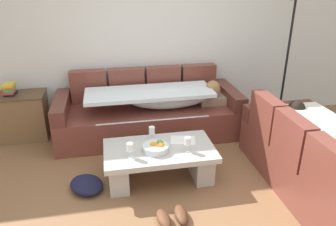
{
  "coord_description": "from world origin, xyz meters",
  "views": [
    {
      "loc": [
        -0.59,
        -2.52,
        2.14
      ],
      "look_at": [
        0.1,
        1.06,
        0.55
      ],
      "focal_mm": 34.69,
      "sensor_mm": 36.0,
      "label": 1
    }
  ],
  "objects_px": {
    "coffee_table": "(160,159)",
    "floor_lamp": "(286,53)",
    "wine_glass_near_left": "(130,148)",
    "wine_glass_far_back": "(152,131)",
    "side_cabinet": "(20,116)",
    "couch_along_wall": "(152,112)",
    "couch_near_window": "(319,162)",
    "crumpled_garment": "(87,185)",
    "fruit_bowl": "(156,147)",
    "wine_glass_near_right": "(188,142)",
    "pair_of_shoes": "(172,217)",
    "book_stack_on_cabinet": "(9,89)",
    "open_magazine": "(183,140)"
  },
  "relations": [
    {
      "from": "wine_glass_far_back",
      "to": "side_cabinet",
      "type": "height_order",
      "value": "side_cabinet"
    },
    {
      "from": "couch_near_window",
      "to": "side_cabinet",
      "type": "height_order",
      "value": "couch_near_window"
    },
    {
      "from": "wine_glass_near_left",
      "to": "fruit_bowl",
      "type": "bearing_deg",
      "value": 17.59
    },
    {
      "from": "couch_near_window",
      "to": "crumpled_garment",
      "type": "distance_m",
      "value": 2.45
    },
    {
      "from": "couch_near_window",
      "to": "wine_glass_near_right",
      "type": "xyz_separation_m",
      "value": [
        -1.3,
        0.4,
        0.16
      ]
    },
    {
      "from": "couch_near_window",
      "to": "couch_along_wall",
      "type": "bearing_deg",
      "value": 42.88
    },
    {
      "from": "wine_glass_near_left",
      "to": "wine_glass_near_right",
      "type": "xyz_separation_m",
      "value": [
        0.61,
        0.01,
        0.0
      ]
    },
    {
      "from": "wine_glass_near_right",
      "to": "crumpled_garment",
      "type": "xyz_separation_m",
      "value": [
        -1.09,
        0.05,
        -0.44
      ]
    },
    {
      "from": "book_stack_on_cabinet",
      "to": "coffee_table",
      "type": "bearing_deg",
      "value": -36.69
    },
    {
      "from": "couch_along_wall",
      "to": "crumpled_garment",
      "type": "height_order",
      "value": "couch_along_wall"
    },
    {
      "from": "floor_lamp",
      "to": "crumpled_garment",
      "type": "bearing_deg",
      "value": -159.21
    },
    {
      "from": "wine_glass_far_back",
      "to": "book_stack_on_cabinet",
      "type": "height_order",
      "value": "book_stack_on_cabinet"
    },
    {
      "from": "couch_near_window",
      "to": "fruit_bowl",
      "type": "distance_m",
      "value": 1.7
    },
    {
      "from": "wine_glass_near_right",
      "to": "wine_glass_far_back",
      "type": "height_order",
      "value": "same"
    },
    {
      "from": "coffee_table",
      "to": "floor_lamp",
      "type": "bearing_deg",
      "value": 26.61
    },
    {
      "from": "couch_near_window",
      "to": "floor_lamp",
      "type": "height_order",
      "value": "floor_lamp"
    },
    {
      "from": "wine_glass_near_left",
      "to": "couch_along_wall",
      "type": "bearing_deg",
      "value": 71.83
    },
    {
      "from": "wine_glass_far_back",
      "to": "wine_glass_near_right",
      "type": "bearing_deg",
      "value": -43.81
    },
    {
      "from": "fruit_bowl",
      "to": "floor_lamp",
      "type": "distance_m",
      "value": 2.33
    },
    {
      "from": "couch_along_wall",
      "to": "couch_near_window",
      "type": "distance_m",
      "value": 2.21
    },
    {
      "from": "crumpled_garment",
      "to": "fruit_bowl",
      "type": "bearing_deg",
      "value": 1.85
    },
    {
      "from": "open_magazine",
      "to": "book_stack_on_cabinet",
      "type": "distance_m",
      "value": 2.43
    },
    {
      "from": "fruit_bowl",
      "to": "crumpled_garment",
      "type": "height_order",
      "value": "fruit_bowl"
    },
    {
      "from": "wine_glass_near_right",
      "to": "crumpled_garment",
      "type": "relative_size",
      "value": 0.42
    },
    {
      "from": "couch_along_wall",
      "to": "pair_of_shoes",
      "type": "height_order",
      "value": "couch_along_wall"
    },
    {
      "from": "coffee_table",
      "to": "crumpled_garment",
      "type": "distance_m",
      "value": 0.82
    },
    {
      "from": "fruit_bowl",
      "to": "wine_glass_near_left",
      "type": "distance_m",
      "value": 0.31
    },
    {
      "from": "book_stack_on_cabinet",
      "to": "crumpled_garment",
      "type": "distance_m",
      "value": 1.83
    },
    {
      "from": "couch_near_window",
      "to": "wine_glass_near_left",
      "type": "relative_size",
      "value": 12.25
    },
    {
      "from": "wine_glass_near_left",
      "to": "floor_lamp",
      "type": "bearing_deg",
      "value": 26.03
    },
    {
      "from": "open_magazine",
      "to": "wine_glass_far_back",
      "type": "bearing_deg",
      "value": 179.22
    },
    {
      "from": "wine_glass_far_back",
      "to": "floor_lamp",
      "type": "height_order",
      "value": "floor_lamp"
    },
    {
      "from": "couch_along_wall",
      "to": "wine_glass_near_left",
      "type": "distance_m",
      "value": 1.32
    },
    {
      "from": "wine_glass_near_left",
      "to": "coffee_table",
      "type": "bearing_deg",
      "value": 22.53
    },
    {
      "from": "wine_glass_near_right",
      "to": "pair_of_shoes",
      "type": "height_order",
      "value": "wine_glass_near_right"
    },
    {
      "from": "couch_near_window",
      "to": "side_cabinet",
      "type": "relative_size",
      "value": 2.82
    },
    {
      "from": "pair_of_shoes",
      "to": "book_stack_on_cabinet",
      "type": "bearing_deg",
      "value": 131.14
    },
    {
      "from": "open_magazine",
      "to": "book_stack_on_cabinet",
      "type": "bearing_deg",
      "value": 162.78
    },
    {
      "from": "wine_glass_near_left",
      "to": "wine_glass_near_right",
      "type": "bearing_deg",
      "value": 1.39
    },
    {
      "from": "wine_glass_far_back",
      "to": "crumpled_garment",
      "type": "height_order",
      "value": "wine_glass_far_back"
    },
    {
      "from": "wine_glass_far_back",
      "to": "floor_lamp",
      "type": "bearing_deg",
      "value": 21.15
    },
    {
      "from": "coffee_table",
      "to": "crumpled_garment",
      "type": "xyz_separation_m",
      "value": [
        -0.8,
        -0.07,
        -0.18
      ]
    },
    {
      "from": "book_stack_on_cabinet",
      "to": "wine_glass_far_back",
      "type": "bearing_deg",
      "value": -33.09
    },
    {
      "from": "coffee_table",
      "to": "pair_of_shoes",
      "type": "bearing_deg",
      "value": -90.09
    },
    {
      "from": "coffee_table",
      "to": "wine_glass_far_back",
      "type": "height_order",
      "value": "wine_glass_far_back"
    },
    {
      "from": "open_magazine",
      "to": "crumpled_garment",
      "type": "distance_m",
      "value": 1.15
    },
    {
      "from": "side_cabinet",
      "to": "crumpled_garment",
      "type": "distance_m",
      "value": 1.69
    },
    {
      "from": "couch_along_wall",
      "to": "wine_glass_far_back",
      "type": "height_order",
      "value": "couch_along_wall"
    },
    {
      "from": "couch_along_wall",
      "to": "floor_lamp",
      "type": "bearing_deg",
      "value": -4.25
    },
    {
      "from": "open_magazine",
      "to": "wine_glass_near_right",
      "type": "bearing_deg",
      "value": -78.5
    }
  ]
}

